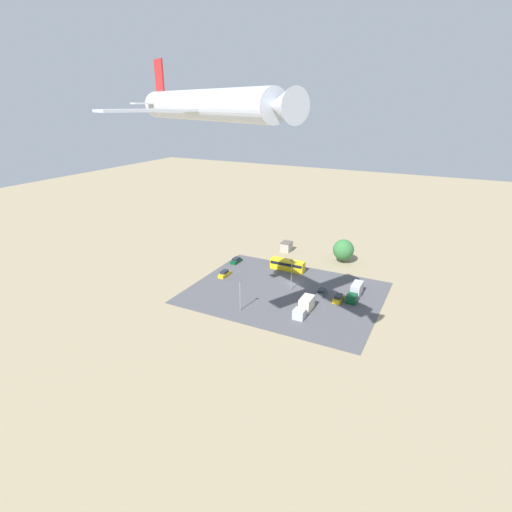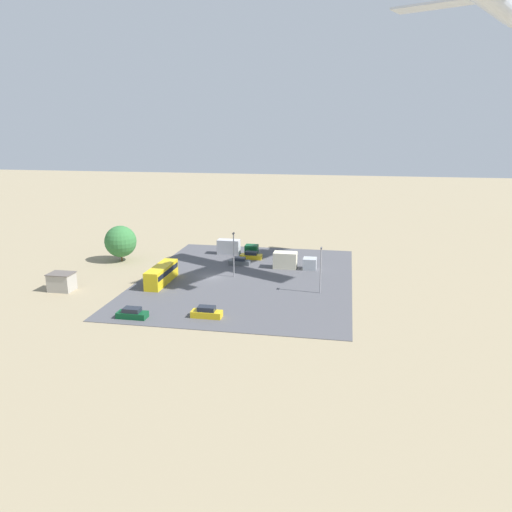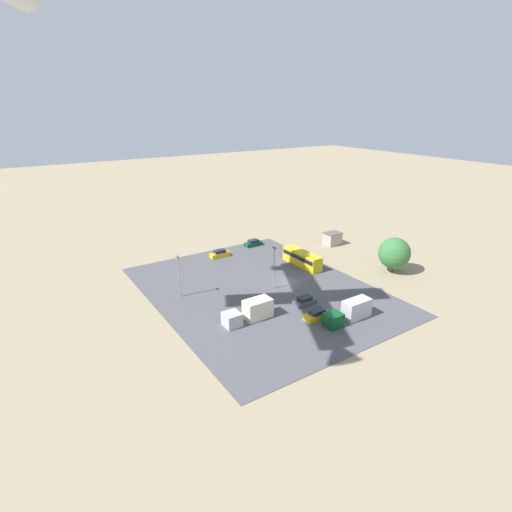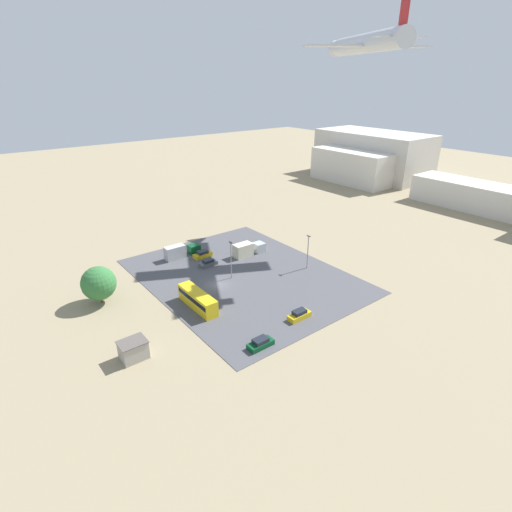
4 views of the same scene
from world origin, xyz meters
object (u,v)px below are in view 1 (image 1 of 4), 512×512
Objects in this scene: shed_building at (286,246)px; parked_car_0 at (338,298)px; parked_truck_1 at (305,306)px; airplane at (209,105)px; parked_car_1 at (224,274)px; parked_car_3 at (236,260)px; bus at (288,265)px; parked_truck_0 at (355,292)px; parked_car_2 at (322,292)px.

parked_car_0 is at bearing 133.07° from shed_building.
airplane is at bearing 80.84° from parked_truck_1.
parked_truck_1 is at bearing -162.31° from airplane.
parked_car_1 is 1.02× the size of parked_car_3.
shed_building is at bearing -155.98° from bus.
shed_building is 36.95m from parked_truck_0.
parked_truck_1 is (-27.56, 9.25, 0.75)m from parked_car_1.
airplane is (-24.89, 49.59, 45.03)m from parked_car_3.
parked_car_1 is at bearing -78.33° from parked_car_3.
parked_truck_0 is at bearing -123.25° from parked_truck_1.
parked_car_0 reaches higher than parked_car_2.
shed_building is at bearing -46.93° from parked_car_0.
airplane is (5.54, 40.46, 45.05)m from parked_car_2.
shed_building is 0.50× the size of parked_truck_1.
parked_car_2 is 31.77m from parked_car_3.
parked_truck_0 is 15.80m from parked_truck_1.
parked_car_0 is 60.45m from airplane.
parked_car_2 is 0.12× the size of airplane.
bus is 22.55m from parked_car_0.
airplane reaches higher than bus.
shed_building is at bearing -61.18° from parked_truck_1.
shed_building is 0.40× the size of bus.
parked_car_2 is at bearing -160.95° from airplane.
parked_car_0 is (-25.56, 27.35, -0.78)m from shed_building.
bus reaches higher than shed_building.
parked_truck_1 reaches higher than parked_car_3.
parked_car_0 is 36.77m from parked_car_3.
bus is 18.73m from parked_car_1.
bus reaches higher than parked_car_3.
shed_building is 0.98× the size of parked_car_2.
parked_car_0 reaches higher than parked_car_3.
bus is 1.18× the size of parked_truck_0.
shed_building is at bearing -38.99° from parked_truck_0.
parked_car_3 is at bearing -33.52° from parked_truck_1.
bus reaches higher than parked_car_0.
parked_car_1 is (14.20, 12.18, -0.99)m from bus.
parked_car_0 is at bearing -16.72° from parked_car_3.
parked_truck_1 reaches higher than parked_car_2.
parked_car_0 is 1.07× the size of parked_car_2.
airplane reaches higher than parked_truck_0.
bus reaches higher than parked_car_2.
parked_car_0 is at bearing 56.86° from bus.
bus is at bearing 114.02° from shed_building.
parked_truck_1 is at bearing -33.52° from parked_car_3.
shed_building reaches higher than parked_car_3.
parked_car_2 is 10.60m from parked_truck_1.
parked_car_3 is (9.65, 16.77, -0.80)m from shed_building.
shed_building reaches higher than parked_car_0.
parked_car_3 is at bearing -83.93° from bus.
parked_car_0 is 10.67m from parked_truck_1.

